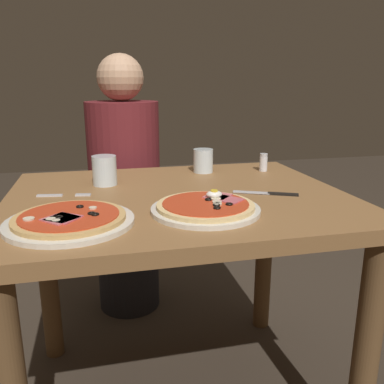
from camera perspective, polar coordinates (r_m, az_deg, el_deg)
dining_table at (r=1.27m, az=-1.91°, el=-5.85°), size 1.01×0.82×0.73m
pizza_foreground at (r=1.06m, az=1.97°, el=-2.16°), size 0.29×0.29×0.05m
pizza_across_left at (r=1.01m, az=-16.80°, el=-3.77°), size 0.30×0.30×0.03m
water_glass_near at (r=1.36m, az=-12.17°, el=2.72°), size 0.08×0.08×0.10m
water_glass_far at (r=1.52m, az=1.58°, el=4.22°), size 0.07×0.07×0.09m
fork at (r=1.27m, az=-18.10°, el=-0.44°), size 0.16×0.04×0.00m
knife at (r=1.24m, az=10.90°, el=-0.19°), size 0.18×0.10×0.01m
salt_shaker at (r=1.56m, az=10.00°, el=4.11°), size 0.03×0.03×0.07m
diner_person at (r=1.89m, az=-9.32°, el=-0.34°), size 0.32×0.32×1.18m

